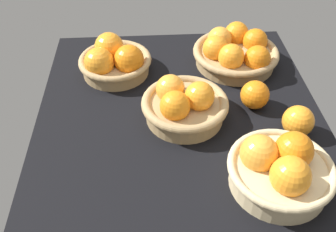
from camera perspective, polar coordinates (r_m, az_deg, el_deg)
name	(u,v)px	position (r cm, az deg, el deg)	size (l,w,h in cm)	color
market_tray	(181,124)	(95.40, 1.92, -1.28)	(84.00, 72.00, 3.00)	black
basket_far_right	(280,169)	(80.53, 16.49, -7.64)	(21.82, 21.82, 11.63)	#D3BC8C
basket_near_left	(114,61)	(108.76, -8.10, 8.23)	(20.58, 20.58, 10.55)	tan
basket_center	(184,104)	(92.40, 2.40, 1.75)	(21.36, 21.36, 10.63)	tan
basket_far_left	(235,52)	(113.75, 10.12, 9.50)	(24.93, 24.93, 9.77)	tan
loose_orange_front_gap	(255,95)	(98.59, 12.94, 3.13)	(7.34, 7.34, 7.34)	orange
loose_orange_back_gap	(298,121)	(93.67, 18.98, -0.72)	(7.43, 7.43, 7.43)	orange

